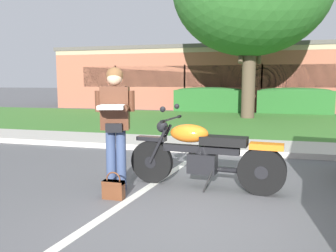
# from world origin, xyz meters

# --- Properties ---
(ground_plane) EXTENTS (140.00, 140.00, 0.00)m
(ground_plane) POSITION_xyz_m (0.00, 0.00, 0.00)
(ground_plane) COLOR #565659
(curb_strip) EXTENTS (60.00, 0.20, 0.12)m
(curb_strip) POSITION_xyz_m (0.00, 3.25, 0.06)
(curb_strip) COLOR #B7B2A8
(curb_strip) RESTS_ON ground
(concrete_walk) EXTENTS (60.00, 1.50, 0.08)m
(concrete_walk) POSITION_xyz_m (0.00, 4.10, 0.04)
(concrete_walk) COLOR #B7B2A8
(concrete_walk) RESTS_ON ground
(grass_lawn) EXTENTS (60.00, 7.83, 0.06)m
(grass_lawn) POSITION_xyz_m (0.00, 8.77, 0.03)
(grass_lawn) COLOR #3D752D
(grass_lawn) RESTS_ON ground
(stall_stripe_0) EXTENTS (0.65, 4.38, 0.01)m
(stall_stripe_0) POSITION_xyz_m (-1.06, 0.20, 0.00)
(stall_stripe_0) COLOR silver
(stall_stripe_0) RESTS_ON ground
(motorcycle) EXTENTS (2.24, 0.82, 1.18)m
(motorcycle) POSITION_xyz_m (-0.14, 0.82, 0.48)
(motorcycle) COLOR black
(motorcycle) RESTS_ON ground
(rider_person) EXTENTS (0.54, 0.64, 1.70)m
(rider_person) POSITION_xyz_m (-1.39, 0.39, 1.01)
(rider_person) COLOR black
(rider_person) RESTS_ON ground
(handbag) EXTENTS (0.28, 0.13, 0.36)m
(handbag) POSITION_xyz_m (-1.29, 0.06, 0.14)
(handbag) COLOR #562D19
(handbag) RESTS_ON ground
(hedge_left) EXTENTS (3.38, 0.90, 1.24)m
(hedge_left) POSITION_xyz_m (-1.93, 12.94, 0.65)
(hedge_left) COLOR #235623
(hedge_left) RESTS_ON ground
(hedge_center_left) EXTENTS (3.32, 0.90, 1.24)m
(hedge_center_left) POSITION_xyz_m (1.99, 12.94, 0.65)
(hedge_center_left) COLOR #235623
(hedge_center_left) RESTS_ON ground
(brick_building) EXTENTS (23.05, 9.00, 3.43)m
(brick_building) POSITION_xyz_m (0.52, 18.22, 1.72)
(brick_building) COLOR #93513D
(brick_building) RESTS_ON ground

